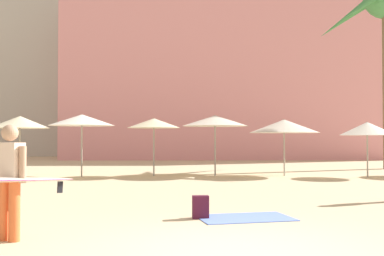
{
  "coord_description": "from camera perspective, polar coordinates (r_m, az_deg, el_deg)",
  "views": [
    {
      "loc": [
        -0.66,
        -5.99,
        1.46
      ],
      "look_at": [
        -0.45,
        5.58,
        1.74
      ],
      "focal_mm": 44.34,
      "sensor_mm": 36.0,
      "label": 1
    }
  ],
  "objects": [
    {
      "name": "ground",
      "position": [
        6.2,
        5.29,
        -14.97
      ],
      "size": [
        120.0,
        120.0,
        0.0
      ],
      "primitive_type": "plane",
      "color": "#C6B28C"
    },
    {
      "name": "hotel_pink",
      "position": [
        37.44,
        4.08,
        6.36
      ],
      "size": [
        24.08,
        8.02,
        13.0
      ],
      "primitive_type": "cube",
      "color": "pink",
      "rests_on": "ground"
    },
    {
      "name": "cafe_umbrella_0",
      "position": [
        19.8,
        -20.0,
        0.67
      ],
      "size": [
        2.29,
        2.29,
        2.38
      ],
      "color": "gray",
      "rests_on": "ground"
    },
    {
      "name": "cafe_umbrella_1",
      "position": [
        19.28,
        11.02,
        0.22
      ],
      "size": [
        2.79,
        2.79,
        2.25
      ],
      "color": "gray",
      "rests_on": "ground"
    },
    {
      "name": "cafe_umbrella_3",
      "position": [
        19.03,
        -13.1,
        0.93
      ],
      "size": [
        2.57,
        2.57,
        2.44
      ],
      "color": "gray",
      "rests_on": "ground"
    },
    {
      "name": "cafe_umbrella_4",
      "position": [
        18.93,
        -4.6,
        0.58
      ],
      "size": [
        2.13,
        2.13,
        2.3
      ],
      "color": "gray",
      "rests_on": "ground"
    },
    {
      "name": "cafe_umbrella_6",
      "position": [
        19.05,
        2.79,
        0.87
      ],
      "size": [
        2.67,
        2.67,
        2.43
      ],
      "color": "gray",
      "rests_on": "ground"
    },
    {
      "name": "cafe_umbrella_7",
      "position": [
        19.37,
        20.33,
        -0.08
      ],
      "size": [
        2.09,
        2.09,
        2.13
      ],
      "color": "gray",
      "rests_on": "ground"
    },
    {
      "name": "beach_towel",
      "position": [
        8.97,
        6.38,
        -10.68
      ],
      "size": [
        1.9,
        1.41,
        0.01
      ],
      "primitive_type": "cube",
      "rotation": [
        0.0,
        0.0,
        0.22
      ],
      "color": "#6684E0",
      "rests_on": "ground"
    },
    {
      "name": "backpack",
      "position": [
        8.86,
        1.03,
        -9.53
      ],
      "size": [
        0.31,
        0.26,
        0.42
      ],
      "rotation": [
        0.0,
        0.0,
        1.64
      ],
      "color": "#461427",
      "rests_on": "ground"
    },
    {
      "name": "person_near_left",
      "position": [
        7.21,
        -21.46,
        -5.65
      ],
      "size": [
        1.77,
        2.37,
        1.67
      ],
      "rotation": [
        0.0,
        0.0,
        4.26
      ],
      "color": "orange",
      "rests_on": "ground"
    }
  ]
}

